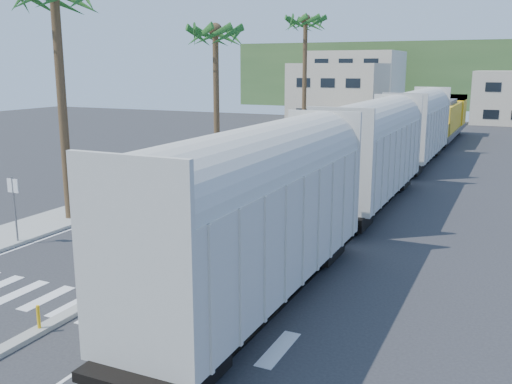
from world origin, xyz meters
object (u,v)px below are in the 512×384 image
(car_lead, at_px, (169,204))
(car_second, at_px, (222,186))
(street_sign, at_px, (14,200))
(cyclist, at_px, (137,260))

(car_lead, bearing_deg, car_second, 94.18)
(street_sign, height_order, cyclist, street_sign)
(car_second, bearing_deg, cyclist, -73.01)
(car_second, height_order, cyclist, cyclist)
(cyclist, bearing_deg, car_lead, 20.60)
(street_sign, height_order, car_lead, street_sign)
(car_second, bearing_deg, car_lead, -88.06)
(street_sign, height_order, car_second, street_sign)
(cyclist, bearing_deg, street_sign, 75.86)
(street_sign, distance_m, cyclist, 7.47)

